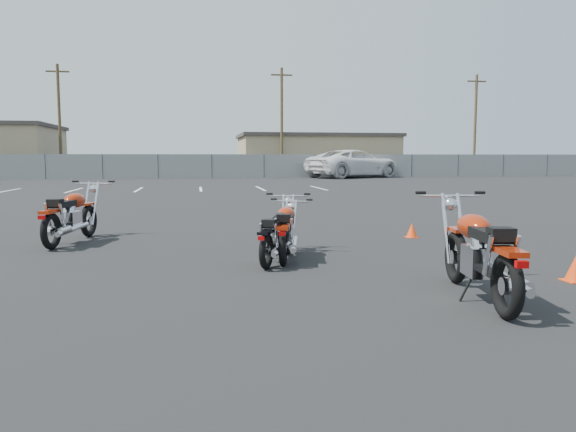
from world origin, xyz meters
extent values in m
plane|color=black|center=(0.00, 0.00, 0.00)|extent=(120.00, 120.00, 0.00)
torus|color=black|center=(-3.37, 3.41, 0.32)|extent=(0.26, 0.65, 0.64)
cylinder|color=silver|center=(-3.37, 3.41, 0.32)|extent=(0.14, 0.19, 0.17)
torus|color=black|center=(-3.71, 1.89, 0.32)|extent=(0.26, 0.65, 0.64)
cylinder|color=silver|center=(-3.71, 1.89, 0.32)|extent=(0.14, 0.19, 0.17)
cube|color=black|center=(-3.54, 2.65, 0.37)|extent=(0.36, 1.12, 0.06)
cube|color=silver|center=(-3.55, 2.60, 0.43)|extent=(0.38, 0.46, 0.32)
cylinder|color=silver|center=(-3.55, 2.60, 0.62)|extent=(0.27, 0.31, 0.28)
ellipsoid|color=#962209|center=(-3.50, 2.84, 0.77)|extent=(0.46, 0.68, 0.27)
cube|color=black|center=(-3.61, 2.34, 0.75)|extent=(0.40, 0.64, 0.11)
cube|color=black|center=(-3.67, 2.08, 0.79)|extent=(0.27, 0.24, 0.13)
cube|color=#962209|center=(-3.72, 1.87, 0.66)|extent=(0.29, 0.48, 0.05)
cube|color=#962209|center=(-3.37, 3.41, 0.66)|extent=(0.22, 0.39, 0.04)
cylinder|color=silver|center=(-3.55, 2.02, 0.59)|extent=(0.10, 0.20, 0.42)
cylinder|color=silver|center=(-3.80, 2.08, 0.59)|extent=(0.10, 0.20, 0.42)
cylinder|color=silver|center=(-3.44, 2.30, 0.30)|extent=(0.36, 1.18, 0.14)
cylinder|color=silver|center=(-3.52, 1.97, 0.32)|extent=(0.21, 0.40, 0.14)
cylinder|color=silver|center=(-3.24, 3.52, 0.67)|extent=(0.14, 0.43, 0.85)
cylinder|color=silver|center=(-3.43, 3.56, 0.67)|extent=(0.14, 0.43, 0.85)
sphere|color=silver|center=(-3.30, 3.70, 0.94)|extent=(0.21, 0.21, 0.17)
cylinder|color=silver|center=(-3.29, 3.73, 1.05)|extent=(0.74, 0.20, 0.03)
cylinder|color=black|center=(-2.93, 3.62, 1.10)|extent=(0.13, 0.07, 0.04)
cylinder|color=black|center=(-3.67, 3.79, 1.10)|extent=(0.13, 0.07, 0.04)
cylinder|color=black|center=(-3.71, 2.58, 0.16)|extent=(0.17, 0.06, 0.32)
cube|color=#990505|center=(-3.78, 1.60, 0.59)|extent=(0.12, 0.09, 0.06)
torus|color=black|center=(0.23, 0.77, 0.26)|extent=(0.30, 0.52, 0.52)
cylinder|color=silver|center=(0.23, 0.77, 0.26)|extent=(0.14, 0.16, 0.14)
torus|color=black|center=(-0.27, -0.39, 0.26)|extent=(0.30, 0.52, 0.52)
cylinder|color=silver|center=(-0.27, -0.39, 0.26)|extent=(0.14, 0.16, 0.14)
cube|color=black|center=(-0.02, 0.19, 0.30)|extent=(0.44, 0.87, 0.05)
cube|color=silver|center=(-0.04, 0.15, 0.35)|extent=(0.35, 0.40, 0.26)
cylinder|color=silver|center=(-0.04, 0.15, 0.50)|extent=(0.25, 0.27, 0.23)
ellipsoid|color=black|center=(0.04, 0.33, 0.63)|extent=(0.44, 0.57, 0.22)
cube|color=black|center=(-0.13, -0.05, 0.61)|extent=(0.40, 0.53, 0.09)
cube|color=black|center=(-0.21, -0.25, 0.64)|extent=(0.24, 0.22, 0.10)
cube|color=black|center=(-0.28, -0.40, 0.53)|extent=(0.29, 0.40, 0.04)
cube|color=black|center=(0.23, 0.77, 0.53)|extent=(0.22, 0.32, 0.03)
cylinder|color=silver|center=(-0.13, -0.31, 0.48)|extent=(0.10, 0.16, 0.34)
cylinder|color=silver|center=(-0.32, -0.23, 0.48)|extent=(0.10, 0.16, 0.34)
cylinder|color=silver|center=(0.00, -0.10, 0.24)|extent=(0.45, 0.91, 0.11)
cylinder|color=silver|center=(-0.11, -0.36, 0.26)|extent=(0.22, 0.32, 0.11)
cylinder|color=silver|center=(0.34, 0.83, 0.54)|extent=(0.17, 0.33, 0.69)
cylinder|color=silver|center=(0.20, 0.90, 0.54)|extent=(0.17, 0.33, 0.69)
sphere|color=silver|center=(0.32, 0.99, 0.76)|extent=(0.18, 0.18, 0.14)
cylinder|color=silver|center=(0.33, 1.01, 0.85)|extent=(0.57, 0.27, 0.03)
cylinder|color=black|center=(0.60, 0.87, 0.89)|extent=(0.11, 0.07, 0.03)
cylinder|color=black|center=(0.04, 1.11, 0.89)|extent=(0.11, 0.07, 0.03)
cylinder|color=black|center=(-0.17, 0.16, 0.13)|extent=(0.13, 0.07, 0.26)
cube|color=#990505|center=(-0.37, -0.61, 0.48)|extent=(0.10, 0.08, 0.05)
torus|color=black|center=(0.28, 1.12, 0.28)|extent=(0.22, 0.57, 0.56)
cylinder|color=silver|center=(0.28, 1.12, 0.28)|extent=(0.12, 0.17, 0.15)
torus|color=black|center=(0.00, -0.20, 0.28)|extent=(0.22, 0.57, 0.56)
cylinder|color=silver|center=(0.00, -0.20, 0.28)|extent=(0.12, 0.17, 0.15)
cube|color=black|center=(0.14, 0.46, 0.32)|extent=(0.30, 0.98, 0.06)
cube|color=silver|center=(0.13, 0.41, 0.37)|extent=(0.33, 0.40, 0.28)
cylinder|color=silver|center=(0.13, 0.41, 0.54)|extent=(0.23, 0.27, 0.25)
ellipsoid|color=#962209|center=(0.17, 0.62, 0.67)|extent=(0.39, 0.59, 0.24)
cube|color=black|center=(0.08, 0.19, 0.65)|extent=(0.35, 0.55, 0.09)
cube|color=black|center=(0.03, -0.04, 0.69)|extent=(0.24, 0.21, 0.11)
cube|color=#962209|center=(-0.01, -0.22, 0.57)|extent=(0.25, 0.42, 0.05)
cube|color=#962209|center=(0.28, 1.12, 0.57)|extent=(0.19, 0.34, 0.04)
cylinder|color=silver|center=(0.13, -0.09, 0.51)|extent=(0.08, 0.18, 0.37)
cylinder|color=silver|center=(-0.08, -0.04, 0.51)|extent=(0.08, 0.18, 0.37)
cylinder|color=silver|center=(0.23, 0.16, 0.26)|extent=(0.30, 1.02, 0.12)
cylinder|color=silver|center=(0.16, -0.14, 0.28)|extent=(0.18, 0.35, 0.12)
cylinder|color=silver|center=(0.39, 1.21, 0.58)|extent=(0.12, 0.37, 0.74)
cylinder|color=silver|center=(0.22, 1.25, 0.58)|extent=(0.12, 0.37, 0.74)
sphere|color=silver|center=(0.34, 1.38, 0.82)|extent=(0.18, 0.18, 0.15)
cylinder|color=silver|center=(0.34, 1.40, 0.92)|extent=(0.65, 0.16, 0.03)
cylinder|color=black|center=(0.65, 1.31, 0.95)|extent=(0.12, 0.06, 0.03)
cylinder|color=black|center=(0.02, 1.45, 0.95)|extent=(0.12, 0.06, 0.03)
cylinder|color=black|center=(-0.01, 0.40, 0.14)|extent=(0.15, 0.05, 0.28)
cube|color=#990505|center=(-0.06, -0.46, 0.51)|extent=(0.10, 0.07, 0.06)
torus|color=black|center=(1.98, -1.65, 0.33)|extent=(0.22, 0.67, 0.66)
cylinder|color=silver|center=(1.98, -1.65, 0.33)|extent=(0.14, 0.19, 0.18)
torus|color=black|center=(1.74, -3.23, 0.33)|extent=(0.22, 0.67, 0.66)
cylinder|color=silver|center=(1.74, -3.23, 0.33)|extent=(0.14, 0.19, 0.18)
cube|color=black|center=(1.86, -2.44, 0.38)|extent=(0.28, 1.16, 0.07)
cube|color=silver|center=(1.85, -2.49, 0.44)|extent=(0.37, 0.46, 0.33)
cylinder|color=silver|center=(1.85, -2.49, 0.64)|extent=(0.26, 0.31, 0.29)
ellipsoid|color=#962209|center=(1.89, -2.24, 0.80)|extent=(0.43, 0.68, 0.28)
cube|color=black|center=(1.81, -2.77, 0.77)|extent=(0.38, 0.64, 0.11)
cube|color=black|center=(1.77, -3.04, 0.82)|extent=(0.27, 0.23, 0.13)
cube|color=#962209|center=(1.73, -3.25, 0.68)|extent=(0.27, 0.49, 0.06)
cube|color=#962209|center=(1.98, -1.65, 0.68)|extent=(0.20, 0.39, 0.04)
cylinder|color=silver|center=(1.89, -3.09, 0.61)|extent=(0.09, 0.21, 0.43)
cylinder|color=silver|center=(1.63, -3.05, 0.61)|extent=(0.09, 0.21, 0.43)
cylinder|color=silver|center=(1.98, -2.79, 0.31)|extent=(0.28, 1.22, 0.14)
cylinder|color=silver|center=(1.93, -3.14, 0.33)|extent=(0.19, 0.41, 0.15)
cylinder|color=silver|center=(2.10, -1.53, 0.69)|extent=(0.11, 0.44, 0.87)
cylinder|color=silver|center=(1.90, -1.50, 0.69)|extent=(0.11, 0.44, 0.87)
sphere|color=silver|center=(2.02, -1.34, 0.97)|extent=(0.20, 0.20, 0.18)
cylinder|color=silver|center=(2.03, -1.32, 1.08)|extent=(0.77, 0.15, 0.03)
cylinder|color=black|center=(2.41, -1.40, 1.13)|extent=(0.14, 0.06, 0.04)
cylinder|color=black|center=(1.64, -1.28, 1.13)|extent=(0.14, 0.06, 0.04)
cylinder|color=black|center=(1.69, -2.52, 0.17)|extent=(0.18, 0.05, 0.33)
cube|color=#990505|center=(1.69, -3.54, 0.61)|extent=(0.12, 0.08, 0.07)
cone|color=#FF3F0D|center=(2.97, 2.29, 0.15)|extent=(0.22, 0.22, 0.28)
cube|color=#FF3F0D|center=(2.97, 2.29, 0.00)|extent=(0.24, 0.24, 0.01)
cone|color=#FF3F0D|center=(3.54, -1.81, 0.18)|extent=(0.26, 0.26, 0.33)
cube|color=#FF3F0D|center=(3.54, -1.81, 0.01)|extent=(0.29, 0.29, 0.01)
cube|color=slate|center=(0.00, 35.00, 0.90)|extent=(80.00, 0.04, 1.80)
cylinder|color=black|center=(-12.00, 35.00, 0.90)|extent=(0.06, 0.06, 1.80)
cylinder|color=black|center=(-8.00, 35.00, 0.90)|extent=(0.06, 0.06, 1.80)
cylinder|color=black|center=(-4.00, 35.00, 0.90)|extent=(0.06, 0.06, 1.80)
cylinder|color=black|center=(0.00, 35.00, 0.90)|extent=(0.06, 0.06, 1.80)
cylinder|color=black|center=(4.00, 35.00, 0.90)|extent=(0.06, 0.06, 1.80)
cylinder|color=black|center=(8.00, 35.00, 0.90)|extent=(0.06, 0.06, 1.80)
cylinder|color=black|center=(12.00, 35.00, 0.90)|extent=(0.06, 0.06, 1.80)
cylinder|color=black|center=(16.00, 35.00, 0.90)|extent=(0.06, 0.06, 1.80)
cylinder|color=black|center=(20.00, 35.00, 0.90)|extent=(0.06, 0.06, 1.80)
cylinder|color=black|center=(24.00, 35.00, 0.90)|extent=(0.06, 0.06, 1.80)
cylinder|color=black|center=(28.00, 35.00, 0.90)|extent=(0.06, 0.06, 1.80)
cube|color=tan|center=(10.00, 44.00, 1.70)|extent=(14.00, 9.00, 3.40)
cube|color=#403835|center=(10.00, 44.00, 3.55)|extent=(14.40, 9.40, 0.30)
cylinder|color=#453520|center=(-12.00, 40.00, 4.50)|extent=(0.24, 0.24, 9.00)
cube|color=#453520|center=(-12.00, 40.00, 8.40)|extent=(1.80, 0.12, 0.12)
cylinder|color=#453520|center=(6.00, 39.00, 4.50)|extent=(0.24, 0.24, 9.00)
cube|color=#453520|center=(6.00, 39.00, 8.40)|extent=(1.80, 0.12, 0.12)
cylinder|color=#453520|center=(24.00, 40.00, 4.50)|extent=(0.24, 0.24, 9.00)
cube|color=#453520|center=(24.00, 40.00, 8.40)|extent=(1.80, 0.12, 0.12)
cube|color=silver|center=(-10.00, 20.00, 0.00)|extent=(0.12, 4.00, 0.01)
cube|color=silver|center=(-7.00, 20.00, 0.00)|extent=(0.12, 4.00, 0.01)
cube|color=silver|center=(-4.00, 20.00, 0.00)|extent=(0.12, 4.00, 0.01)
cube|color=silver|center=(-1.00, 20.00, 0.00)|extent=(0.12, 4.00, 0.01)
cube|color=silver|center=(2.00, 20.00, 0.00)|extent=(0.12, 4.00, 0.01)
cube|color=silver|center=(5.00, 20.00, 0.00)|extent=(0.12, 4.00, 0.01)
imported|color=silver|center=(10.86, 33.98, 1.69)|extent=(7.15, 9.56, 3.38)
camera|label=1|loc=(-1.25, -8.19, 1.59)|focal=35.00mm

